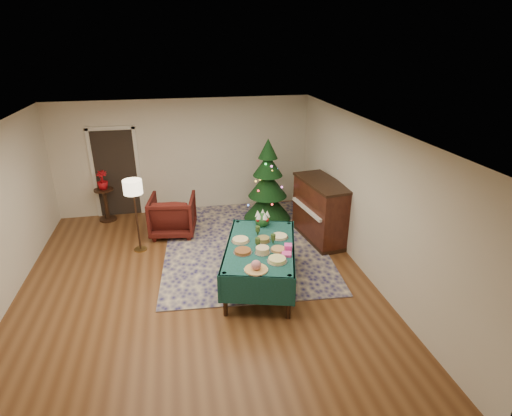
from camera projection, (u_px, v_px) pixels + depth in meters
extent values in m
plane|color=#593319|center=(198.00, 287.00, 6.87)|extent=(7.00, 7.00, 0.00)
plane|color=white|center=(188.00, 131.00, 5.81)|extent=(7.00, 7.00, 0.00)
plane|color=beige|center=(185.00, 156.00, 9.49)|extent=(6.00, 0.00, 6.00)
plane|color=beige|center=(220.00, 391.00, 3.19)|extent=(6.00, 0.00, 6.00)
plane|color=beige|center=(368.00, 201.00, 6.90)|extent=(0.00, 7.00, 7.00)
cube|color=black|center=(116.00, 174.00, 9.31)|extent=(0.92, 0.02, 2.04)
cube|color=silver|center=(94.00, 174.00, 9.20)|extent=(0.08, 0.04, 2.14)
cube|color=silver|center=(138.00, 172.00, 9.39)|extent=(0.08, 0.04, 2.14)
cube|color=silver|center=(110.00, 128.00, 8.88)|extent=(1.08, 0.04, 0.08)
cube|color=#17154F|center=(244.00, 243.00, 8.33)|extent=(3.52, 4.44, 0.02)
cylinder|color=black|center=(225.00, 294.00, 6.02)|extent=(0.07, 0.07, 0.77)
cylinder|color=black|center=(238.00, 240.00, 7.66)|extent=(0.07, 0.07, 0.77)
cylinder|color=black|center=(289.00, 297.00, 5.96)|extent=(0.07, 0.07, 0.77)
cylinder|color=black|center=(288.00, 241.00, 7.59)|extent=(0.07, 0.07, 0.77)
cube|color=#123F31|center=(260.00, 246.00, 6.67)|extent=(1.61, 2.17, 0.04)
cube|color=#123F31|center=(263.00, 232.00, 7.63)|extent=(1.12, 0.34, 0.48)
cube|color=#123F31|center=(256.00, 291.00, 5.87)|extent=(1.12, 0.34, 0.48)
cube|color=#123F31|center=(293.00, 259.00, 6.72)|extent=(0.56, 1.91, 0.48)
cube|color=#123F31|center=(228.00, 256.00, 6.79)|extent=(0.56, 1.91, 0.48)
cylinder|color=silver|center=(256.00, 270.00, 5.93)|extent=(0.36, 0.36, 0.01)
sphere|color=#CC727A|center=(256.00, 265.00, 5.90)|extent=(0.15, 0.15, 0.15)
cylinder|color=silver|center=(277.00, 261.00, 6.16)|extent=(0.32, 0.32, 0.01)
cylinder|color=#D8D172|center=(277.00, 259.00, 6.15)|extent=(0.27, 0.27, 0.05)
cylinder|color=silver|center=(243.00, 252.00, 6.42)|extent=(0.31, 0.31, 0.01)
cylinder|color=brown|center=(243.00, 251.00, 6.41)|extent=(0.26, 0.26, 0.04)
cylinder|color=silver|center=(262.00, 253.00, 6.41)|extent=(0.25, 0.25, 0.01)
cylinder|color=tan|center=(262.00, 250.00, 6.39)|extent=(0.22, 0.22, 0.09)
cylinder|color=silver|center=(278.00, 250.00, 6.48)|extent=(0.27, 0.27, 0.01)
cylinder|color=#B2844C|center=(278.00, 249.00, 6.48)|extent=(0.23, 0.23, 0.03)
cylinder|color=silver|center=(240.00, 241.00, 6.77)|extent=(0.31, 0.31, 0.01)
cylinder|color=#D8BF7F|center=(240.00, 240.00, 6.76)|extent=(0.27, 0.27, 0.04)
cylinder|color=silver|center=(263.00, 241.00, 6.78)|extent=(0.25, 0.25, 0.01)
cylinder|color=maroon|center=(263.00, 239.00, 6.76)|extent=(0.21, 0.21, 0.06)
cylinder|color=silver|center=(279.00, 237.00, 6.91)|extent=(0.31, 0.31, 0.01)
cylinder|color=#F2EACC|center=(279.00, 236.00, 6.90)|extent=(0.26, 0.26, 0.03)
cone|color=#2D471E|center=(258.00, 233.00, 6.96)|extent=(0.07, 0.07, 0.09)
cylinder|color=#2D471E|center=(258.00, 229.00, 6.92)|extent=(0.08, 0.08, 0.09)
cone|color=#2D471E|center=(273.00, 241.00, 6.68)|extent=(0.07, 0.07, 0.09)
cylinder|color=#2D471E|center=(273.00, 237.00, 6.64)|extent=(0.08, 0.08, 0.09)
cone|color=#2D471E|center=(258.00, 245.00, 6.55)|extent=(0.07, 0.07, 0.09)
cylinder|color=#2D471E|center=(258.00, 241.00, 6.52)|extent=(0.08, 0.08, 0.09)
cube|color=#F544A4|center=(286.00, 254.00, 6.34)|extent=(0.19, 0.19, 0.04)
cube|color=#F644B3|center=(288.00, 247.00, 6.48)|extent=(0.15, 0.15, 0.10)
sphere|color=#1E4C1E|center=(262.00, 220.00, 7.32)|extent=(0.27, 0.27, 0.27)
cone|color=white|center=(267.00, 214.00, 7.29)|extent=(0.10, 0.10, 0.12)
cone|color=white|center=(263.00, 212.00, 7.36)|extent=(0.10, 0.10, 0.12)
cone|color=white|center=(258.00, 213.00, 7.31)|extent=(0.10, 0.10, 0.12)
cone|color=white|center=(259.00, 216.00, 7.21)|extent=(0.10, 0.10, 0.12)
cone|color=white|center=(265.00, 216.00, 7.20)|extent=(0.10, 0.10, 0.12)
sphere|color=#B20C0F|center=(266.00, 216.00, 7.38)|extent=(0.07, 0.07, 0.07)
sphere|color=#B20C0F|center=(258.00, 216.00, 7.38)|extent=(0.07, 0.07, 0.07)
sphere|color=#B20C0F|center=(258.00, 220.00, 7.23)|extent=(0.07, 0.07, 0.07)
sphere|color=#B20C0F|center=(267.00, 220.00, 7.23)|extent=(0.07, 0.07, 0.07)
imported|color=#44120E|center=(173.00, 213.00, 8.58)|extent=(1.04, 0.99, 0.95)
cylinder|color=#A57F3F|center=(141.00, 249.00, 8.07)|extent=(0.25, 0.25, 0.03)
cylinder|color=black|center=(137.00, 219.00, 7.81)|extent=(0.04, 0.04, 1.36)
cylinder|color=#FFEABF|center=(133.00, 187.00, 7.54)|extent=(0.36, 0.36, 0.27)
cylinder|color=black|center=(108.00, 219.00, 9.40)|extent=(0.39, 0.39, 0.04)
cylinder|color=black|center=(106.00, 205.00, 9.26)|extent=(0.09, 0.09, 0.71)
cylinder|color=black|center=(104.00, 190.00, 9.11)|extent=(0.43, 0.43, 0.03)
imported|color=#A30B11|center=(103.00, 184.00, 9.06)|extent=(0.24, 0.43, 0.24)
cylinder|color=black|center=(267.00, 218.00, 9.31)|extent=(0.12, 0.12, 0.16)
cone|color=black|center=(267.00, 204.00, 9.17)|extent=(1.41, 1.41, 0.68)
cone|color=black|center=(268.00, 184.00, 8.98)|extent=(1.16, 1.16, 0.59)
cone|color=black|center=(268.00, 165.00, 8.81)|extent=(0.87, 0.87, 0.49)
cone|color=black|center=(268.00, 148.00, 8.66)|extent=(0.56, 0.56, 0.44)
cube|color=black|center=(319.00, 236.00, 8.54)|extent=(0.83, 1.54, 0.08)
cube|color=black|center=(321.00, 211.00, 8.30)|extent=(0.81, 1.51, 1.20)
cube|color=black|center=(323.00, 183.00, 8.06)|extent=(0.86, 1.56, 0.05)
cube|color=white|center=(308.00, 209.00, 8.18)|extent=(0.29, 1.24, 0.06)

